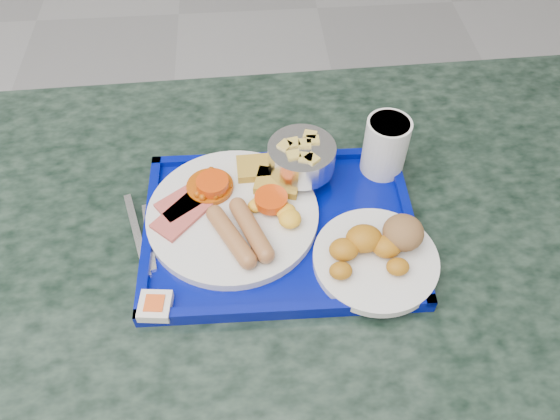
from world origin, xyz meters
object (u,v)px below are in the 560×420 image
tray (280,229)px  main_plate (237,210)px  bread_plate (379,251)px  fruit_bowl (302,157)px  juice_cup (386,144)px  table (291,300)px

tray → main_plate: bearing=157.8°
bread_plate → main_plate: bearing=154.5°
tray → bread_plate: 0.15m
fruit_bowl → main_plate: bearing=-146.6°
fruit_bowl → juice_cup: bearing=5.7°
main_plate → fruit_bowl: fruit_bowl is taller
table → juice_cup: 0.33m
main_plate → bread_plate: bread_plate is taller
tray → main_plate: size_ratio=1.59×
fruit_bowl → tray: bearing=-113.5°
bread_plate → tray: bearing=153.0°
fruit_bowl → juice_cup: juice_cup is taller
table → juice_cup: (0.16, 0.12, 0.26)m
juice_cup → table: bearing=-142.7°
table → fruit_bowl: size_ratio=11.60×
table → tray: 0.20m
table → juice_cup: juice_cup is taller
tray → bread_plate: bearing=-27.0°
main_plate → juice_cup: juice_cup is taller
main_plate → fruit_bowl: (0.11, 0.07, 0.03)m
tray → juice_cup: juice_cup is taller
table → fruit_bowl: 0.28m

